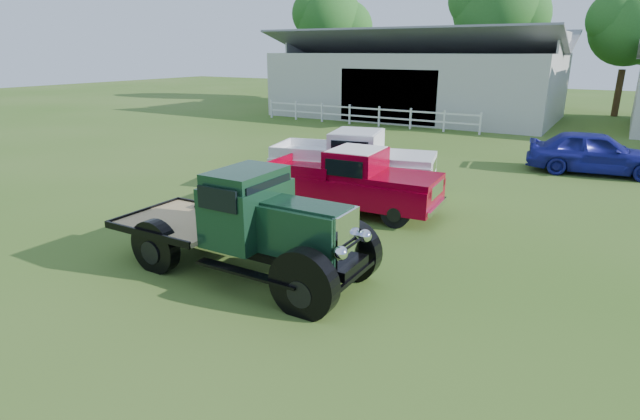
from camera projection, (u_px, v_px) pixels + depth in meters
The scene contains 10 objects.
ground at pixel (282, 272), 10.35m from camera, with size 120.00×120.00×0.00m, color #335D16.
shed_left at pixel (417, 75), 34.13m from camera, with size 18.80×10.20×5.60m, color #A2A29D, non-canonical shape.
fence_rail at pixel (364, 115), 30.40m from camera, with size 14.20×0.16×1.20m, color white, non-canonical shape.
tree_a at pixel (329, 40), 44.50m from camera, with size 6.30×6.30×10.50m, color #25531B, non-canonical shape.
tree_b at pixel (494, 32), 38.28m from camera, with size 6.90×6.90×11.50m, color #25531B, non-canonical shape.
tree_c at pixel (626, 48), 33.42m from camera, with size 5.40×5.40×9.00m, color #25531B, non-canonical shape.
vintage_flatbed at pixel (244, 222), 10.00m from camera, with size 5.52×2.19×2.19m, color #143421, non-canonical shape.
red_pickup at pixel (353, 180), 14.02m from camera, with size 4.98×1.91×1.82m, color maroon, non-canonical shape.
white_pickup at pixel (353, 162), 15.91m from camera, with size 5.29×2.05×1.94m, color silver, non-canonical shape.
misc_car_blue at pixel (595, 152), 18.39m from camera, with size 1.87×4.64×1.58m, color navy.
Camera 1 is at (5.57, -7.69, 4.38)m, focal length 28.00 mm.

